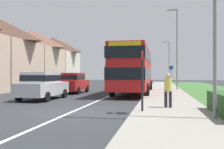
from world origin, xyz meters
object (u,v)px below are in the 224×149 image
street_lamp_mid (176,44)px  parked_car_silver (43,85)px  bus_stop_sign (142,76)px  parked_car_red (73,82)px  street_lamp_far (168,59)px  double_decker_bus (134,68)px  cycle_route_sign (171,76)px  pedestrian_at_stop (168,88)px

street_lamp_mid → parked_car_silver: bearing=-130.5°
bus_stop_sign → street_lamp_mid: size_ratio=0.32×
parked_car_red → street_lamp_far: street_lamp_far is taller
double_decker_bus → cycle_route_sign: double_decker_bus is taller
parked_car_red → street_lamp_far: 23.91m
cycle_route_sign → street_lamp_mid: (0.42, -1.07, 3.13)m
double_decker_bus → parked_car_silver: (-5.21, -6.08, -1.19)m
bus_stop_sign → parked_car_silver: bearing=145.5°
parked_car_silver → parked_car_red: 5.53m
street_lamp_far → parked_car_silver: bearing=-107.7°
pedestrian_at_stop → street_lamp_mid: size_ratio=0.21×
bus_stop_sign → street_lamp_mid: 15.50m
bus_stop_sign → street_lamp_far: street_lamp_far is taller
pedestrian_at_stop → street_lamp_far: street_lamp_far is taller
parked_car_red → street_lamp_far: (8.78, 22.02, 3.12)m
parked_car_silver → double_decker_bus: bearing=49.4°
cycle_route_sign → street_lamp_far: (0.28, 16.02, 2.64)m
pedestrian_at_stop → parked_car_silver: bearing=157.1°
double_decker_bus → street_lamp_far: bearing=80.5°
double_decker_bus → street_lamp_far: (3.58, 21.47, 1.92)m
parked_car_red → bus_stop_sign: bus_stop_sign is taller
parked_car_silver → cycle_route_sign: (8.51, 11.53, 0.48)m
parked_car_silver → bus_stop_sign: (6.63, -4.56, 0.59)m
parked_car_silver → street_lamp_mid: size_ratio=0.54×
street_lamp_mid → double_decker_bus: bearing=-130.2°
parked_car_silver → parked_car_red: parked_car_silver is taller
street_lamp_mid → street_lamp_far: 17.10m
pedestrian_at_stop → parked_car_red: bearing=131.2°
bus_stop_sign → street_lamp_far: (2.16, 32.12, 2.52)m
parked_car_silver → bus_stop_sign: 8.07m
pedestrian_at_stop → street_lamp_far: (1.09, 30.80, 3.09)m
parked_car_red → double_decker_bus: bearing=6.0°
pedestrian_at_stop → street_lamp_far: size_ratio=0.24×
street_lamp_mid → bus_stop_sign: bearing=-98.7°
parked_car_red → cycle_route_sign: bearing=35.2°
bus_stop_sign → pedestrian_at_stop: bearing=51.0°
parked_car_silver → street_lamp_mid: street_lamp_mid is taller
street_lamp_mid → street_lamp_far: (-0.13, 17.09, -0.50)m
parked_car_silver → cycle_route_sign: size_ratio=1.72×
double_decker_bus → cycle_route_sign: bearing=58.9°
parked_car_silver → parked_car_red: size_ratio=1.07×
parked_car_silver → cycle_route_sign: bearing=53.6°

